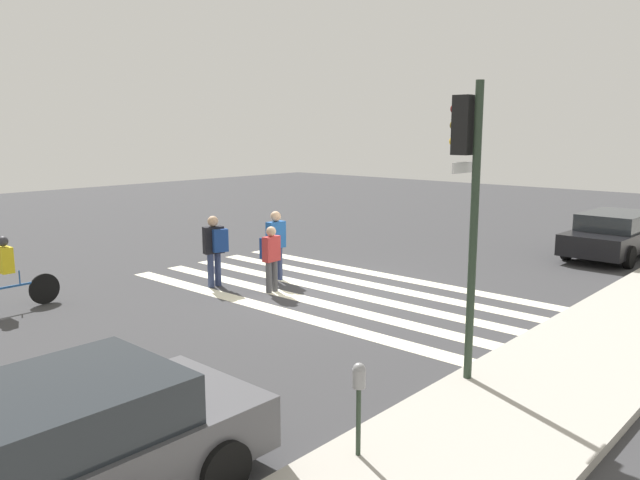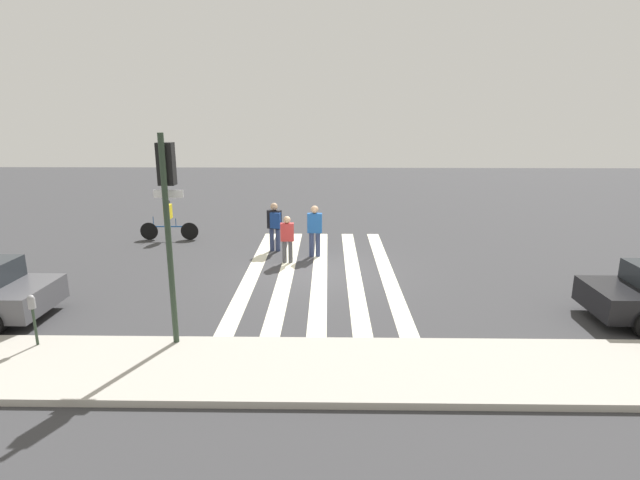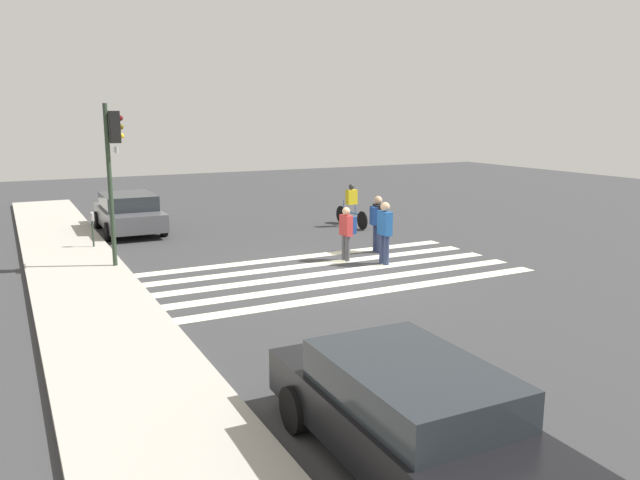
# 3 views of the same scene
# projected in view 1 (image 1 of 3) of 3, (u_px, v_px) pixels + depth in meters

# --- Properties ---
(ground_plane) EXTENTS (60.00, 60.00, 0.00)m
(ground_plane) POSITION_uv_depth(u_px,v_px,m) (332.00, 290.00, 15.05)
(ground_plane) COLOR #38383A
(sidewalk_curb) EXTENTS (36.00, 2.50, 0.14)m
(sidewalk_curb) POSITION_uv_depth(u_px,v_px,m) (601.00, 347.00, 10.93)
(sidewalk_curb) COLOR #ADA89E
(sidewalk_curb) RESTS_ON ground_plane
(crosswalk_stripes) EXTENTS (4.64, 10.00, 0.01)m
(crosswalk_stripes) POSITION_uv_depth(u_px,v_px,m) (332.00, 290.00, 15.05)
(crosswalk_stripes) COLOR #F2EDCC
(crosswalk_stripes) RESTS_ON ground_plane
(traffic_light) EXTENTS (0.60, 0.50, 4.51)m
(traffic_light) POSITION_uv_depth(u_px,v_px,m) (468.00, 177.00, 8.95)
(traffic_light) COLOR #283828
(traffic_light) RESTS_ON ground_plane
(parking_meter) EXTENTS (0.15, 0.15, 1.25)m
(parking_meter) POSITION_uv_depth(u_px,v_px,m) (359.00, 390.00, 7.02)
(parking_meter) COLOR #283828
(parking_meter) RESTS_ON ground_plane
(pedestrian_adult_blue_shirt) EXTENTS (0.53, 0.50, 1.76)m
(pedestrian_adult_blue_shirt) POSITION_uv_depth(u_px,v_px,m) (215.00, 246.00, 15.22)
(pedestrian_adult_blue_shirt) COLOR navy
(pedestrian_adult_blue_shirt) RESTS_ON ground_plane
(pedestrian_adult_tall_backpack) EXTENTS (0.45, 0.38, 1.58)m
(pedestrian_adult_tall_backpack) POSITION_uv_depth(u_px,v_px,m) (270.00, 254.00, 14.75)
(pedestrian_adult_tall_backpack) COLOR #4C4C51
(pedestrian_adult_tall_backpack) RESTS_ON ground_plane
(pedestrian_adult_yellow_jacket) EXTENTS (0.51, 0.27, 1.80)m
(pedestrian_adult_yellow_jacket) POSITION_uv_depth(u_px,v_px,m) (276.00, 242.00, 15.86)
(pedestrian_adult_yellow_jacket) COLOR navy
(pedestrian_adult_yellow_jacket) RESTS_ON ground_plane
(cyclist_mid_street) EXTENTS (2.28, 0.40, 1.63)m
(cyclist_mid_street) POSITION_uv_depth(u_px,v_px,m) (5.00, 272.00, 13.13)
(cyclist_mid_street) COLOR black
(cyclist_mid_street) RESTS_ON ground_plane
(car_parked_far_curb) EXTENTS (4.64, 1.99, 1.36)m
(car_parked_far_curb) POSITION_uv_depth(u_px,v_px,m) (615.00, 234.00, 18.92)
(car_parked_far_curb) COLOR black
(car_parked_far_curb) RESTS_ON ground_plane
(car_parked_silver_sedan) EXTENTS (4.34, 2.09, 1.40)m
(car_parked_silver_sedan) POSITION_uv_depth(u_px,v_px,m) (54.00, 451.00, 6.09)
(car_parked_silver_sedan) COLOR #4C4C51
(car_parked_silver_sedan) RESTS_ON ground_plane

